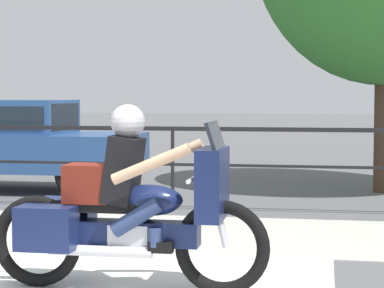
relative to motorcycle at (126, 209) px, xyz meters
name	(u,v)px	position (x,y,z in m)	size (l,w,h in m)	color
sidewalk_band	(145,231)	(-0.50, 2.67, -0.69)	(44.00, 2.40, 0.01)	#B7B2A8
fence_railing	(173,144)	(-0.50, 4.35, 0.24)	(36.00, 0.05, 1.20)	black
motorcycle	(126,209)	(0.00, 0.00, 0.00)	(2.39, 0.76, 1.57)	black
parked_car	(14,138)	(-3.63, 6.08, 0.20)	(4.17, 1.73, 1.56)	#284C84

